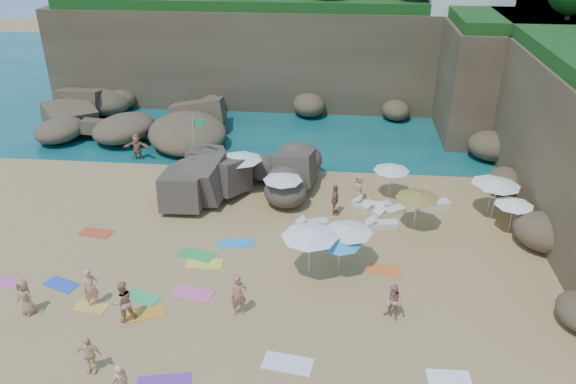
# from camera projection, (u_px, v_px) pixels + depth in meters

# --- Properties ---
(ground) EXTENTS (120.00, 120.00, 0.00)m
(ground) POSITION_uv_depth(u_px,v_px,m) (242.00, 253.00, 28.05)
(ground) COLOR tan
(ground) RESTS_ON ground
(seawater) EXTENTS (120.00, 120.00, 0.00)m
(seawater) POSITION_uv_depth(u_px,v_px,m) (294.00, 82.00, 54.56)
(seawater) COLOR #0C4751
(seawater) RESTS_ON ground
(cliff_back) EXTENTS (44.00, 8.00, 8.00)m
(cliff_back) POSITION_uv_depth(u_px,v_px,m) (313.00, 54.00, 48.13)
(cliff_back) COLOR brown
(cliff_back) RESTS_ON ground
(cliff_corner) EXTENTS (10.00, 12.00, 8.00)m
(cliff_corner) POSITION_uv_depth(u_px,v_px,m) (507.00, 75.00, 42.42)
(cliff_corner) COLOR brown
(cliff_corner) RESTS_ON ground
(rock_promontory) EXTENTS (12.00, 7.00, 2.00)m
(rock_promontory) POSITION_uv_depth(u_px,v_px,m) (136.00, 130.00, 43.14)
(rock_promontory) COLOR brown
(rock_promontory) RESTS_ON ground
(marina_masts) EXTENTS (3.10, 0.10, 6.00)m
(marina_masts) POSITION_uv_depth(u_px,v_px,m) (126.00, 48.00, 54.60)
(marina_masts) COLOR white
(marina_masts) RESTS_ON ground
(rock_outcrop) EXTENTS (8.29, 7.21, 2.79)m
(rock_outcrop) POSITION_uv_depth(u_px,v_px,m) (245.00, 191.00, 34.09)
(rock_outcrop) COLOR brown
(rock_outcrop) RESTS_ON ground
(flag_pole) EXTENTS (0.80, 0.26, 4.15)m
(flag_pole) POSITION_uv_depth(u_px,v_px,m) (196.00, 140.00, 34.33)
(flag_pole) COLOR silver
(flag_pole) RESTS_ON ground
(parasol_0) EXTENTS (2.59, 2.59, 2.45)m
(parasol_0) POSITION_uv_depth(u_px,v_px,m) (241.00, 156.00, 33.12)
(parasol_0) COLOR silver
(parasol_0) RESTS_ON ground
(parasol_1) EXTENTS (2.24, 2.24, 2.12)m
(parasol_1) POSITION_uv_depth(u_px,v_px,m) (283.00, 177.00, 31.32)
(parasol_1) COLOR silver
(parasol_1) RESTS_ON ground
(parasol_2) EXTENTS (2.14, 2.14, 2.02)m
(parasol_2) POSITION_uv_depth(u_px,v_px,m) (392.00, 168.00, 32.63)
(parasol_2) COLOR silver
(parasol_2) RESTS_ON ground
(parasol_3) EXTENTS (2.02, 2.02, 1.91)m
(parasol_3) POSITION_uv_depth(u_px,v_px,m) (514.00, 203.00, 29.10)
(parasol_3) COLOR silver
(parasol_3) RESTS_ON ground
(parasol_4) EXTENTS (2.20, 2.20, 2.08)m
(parasol_4) POSITION_uv_depth(u_px,v_px,m) (542.00, 172.00, 32.02)
(parasol_4) COLOR silver
(parasol_4) RESTS_ON ground
(parasol_6) EXTENTS (2.30, 2.30, 2.17)m
(parasol_6) POSITION_uv_depth(u_px,v_px,m) (418.00, 195.00, 29.33)
(parasol_6) COLOR silver
(parasol_6) RESTS_ON ground
(parasol_7) EXTENTS (2.34, 2.34, 2.21)m
(parasol_7) POSITION_uv_depth(u_px,v_px,m) (493.00, 181.00, 30.75)
(parasol_7) COLOR silver
(parasol_7) RESTS_ON ground
(parasol_8) EXTENTS (2.47, 2.47, 2.33)m
(parasol_8) POSITION_uv_depth(u_px,v_px,m) (498.00, 182.00, 30.32)
(parasol_8) COLOR silver
(parasol_8) RESTS_ON ground
(parasol_9) EXTENTS (2.64, 2.64, 2.50)m
(parasol_9) POSITION_uv_depth(u_px,v_px,m) (310.00, 233.00, 25.41)
(parasol_9) COLOR silver
(parasol_9) RESTS_ON ground
(parasol_10) EXTENTS (2.05, 2.05, 1.94)m
(parasol_10) POSITION_uv_depth(u_px,v_px,m) (340.00, 241.00, 25.76)
(parasol_10) COLOR silver
(parasol_10) RESTS_ON ground
(parasol_11) EXTENTS (2.33, 2.33, 2.20)m
(parasol_11) POSITION_uv_depth(u_px,v_px,m) (349.00, 229.00, 26.26)
(parasol_11) COLOR silver
(parasol_11) RESTS_ON ground
(lounger_0) EXTENTS (1.93, 1.54, 0.29)m
(lounger_0) POSITION_uv_depth(u_px,v_px,m) (389.00, 212.00, 31.50)
(lounger_0) COLOR silver
(lounger_0) RESTS_ON ground
(lounger_1) EXTENTS (2.17, 1.28, 0.32)m
(lounger_1) POSITION_uv_depth(u_px,v_px,m) (432.00, 204.00, 32.24)
(lounger_1) COLOR silver
(lounger_1) RESTS_ON ground
(lounger_2) EXTENTS (1.86, 1.34, 0.28)m
(lounger_2) POSITION_uv_depth(u_px,v_px,m) (377.00, 207.00, 32.05)
(lounger_2) COLOR silver
(lounger_2) RESTS_ON ground
(lounger_3) EXTENTS (1.82, 0.89, 0.27)m
(lounger_3) POSITION_uv_depth(u_px,v_px,m) (382.00, 224.00, 30.30)
(lounger_3) COLOR silver
(lounger_3) RESTS_ON ground
(lounger_4) EXTENTS (1.93, 0.99, 0.29)m
(lounger_4) POSITION_uv_depth(u_px,v_px,m) (368.00, 205.00, 32.24)
(lounger_4) COLOR white
(lounger_4) RESTS_ON ground
(lounger_5) EXTENTS (1.88, 1.10, 0.28)m
(lounger_5) POSITION_uv_depth(u_px,v_px,m) (312.00, 223.00, 30.37)
(lounger_5) COLOR silver
(lounger_5) RESTS_ON ground
(towel_0) EXTENTS (1.76, 1.30, 0.03)m
(towel_0) POSITION_uv_depth(u_px,v_px,m) (61.00, 284.00, 25.74)
(towel_0) COLOR blue
(towel_0) RESTS_ON ground
(towel_1) EXTENTS (1.64, 1.09, 0.03)m
(towel_1) POSITION_uv_depth(u_px,v_px,m) (10.00, 282.00, 25.89)
(towel_1) COLOR #D5539C
(towel_1) RESTS_ON ground
(towel_2) EXTENTS (1.87, 1.43, 0.03)m
(towel_2) POSITION_uv_depth(u_px,v_px,m) (146.00, 314.00, 23.91)
(towel_2) COLOR orange
(towel_2) RESTS_ON ground
(towel_3) EXTENTS (1.76, 1.26, 0.03)m
(towel_3) POSITION_uv_depth(u_px,v_px,m) (142.00, 297.00, 24.89)
(towel_3) COLOR green
(towel_3) RESTS_ON ground
(towel_4) EXTENTS (1.52, 0.88, 0.03)m
(towel_4) POSITION_uv_depth(u_px,v_px,m) (91.00, 307.00, 24.32)
(towel_4) COLOR gold
(towel_4) RESTS_ON ground
(towel_5) EXTENTS (2.02, 1.21, 0.03)m
(towel_5) POSITION_uv_depth(u_px,v_px,m) (288.00, 364.00, 21.32)
(towel_5) COLOR white
(towel_5) RESTS_ON ground
(towel_6) EXTENTS (2.10, 1.35, 0.03)m
(towel_6) POSITION_uv_depth(u_px,v_px,m) (164.00, 384.00, 20.40)
(towel_6) COLOR purple
(towel_6) RESTS_ON ground
(towel_7) EXTENTS (1.83, 1.09, 0.03)m
(towel_7) POSITION_uv_depth(u_px,v_px,m) (96.00, 233.00, 29.74)
(towel_7) COLOR #CA4223
(towel_7) RESTS_ON ground
(towel_8) EXTENTS (1.92, 1.10, 0.03)m
(towel_8) POSITION_uv_depth(u_px,v_px,m) (236.00, 243.00, 28.84)
(towel_8) COLOR #2792D2
(towel_8) RESTS_ON ground
(towel_9) EXTENTS (1.93, 1.24, 0.03)m
(towel_9) POSITION_uv_depth(u_px,v_px,m) (193.00, 293.00, 25.15)
(towel_9) COLOR #EE5C96
(towel_9) RESTS_ON ground
(towel_10) EXTENTS (1.84, 1.22, 0.03)m
(towel_10) POSITION_uv_depth(u_px,v_px,m) (384.00, 270.00, 26.75)
(towel_10) COLOR orange
(towel_10) RESTS_ON ground
(towel_11) EXTENTS (2.01, 1.39, 0.03)m
(towel_11) POSITION_uv_depth(u_px,v_px,m) (197.00, 255.00, 27.89)
(towel_11) COLOR green
(towel_11) RESTS_ON ground
(towel_12) EXTENTS (1.78, 0.94, 0.03)m
(towel_12) POSITION_uv_depth(u_px,v_px,m) (204.00, 264.00, 27.22)
(towel_12) COLOR yellow
(towel_12) RESTS_ON ground
(towel_13) EXTENTS (1.61, 0.84, 0.03)m
(towel_13) POSITION_uv_depth(u_px,v_px,m) (449.00, 378.00, 20.69)
(towel_13) COLOR white
(towel_13) RESTS_ON ground
(person_stand_0) EXTENTS (0.80, 0.77, 1.84)m
(person_stand_0) POSITION_uv_depth(u_px,v_px,m) (91.00, 288.00, 24.01)
(person_stand_0) COLOR tan
(person_stand_0) RESTS_ON ground
(person_stand_1) EXTENTS (1.17, 1.12, 1.90)m
(person_stand_1) POSITION_uv_depth(u_px,v_px,m) (123.00, 301.00, 23.16)
(person_stand_1) COLOR tan
(person_stand_1) RESTS_ON ground
(person_stand_2) EXTENTS (1.20, 0.83, 1.72)m
(person_stand_2) POSITION_uv_depth(u_px,v_px,m) (219.00, 178.00, 33.68)
(person_stand_2) COLOR tan
(person_stand_2) RESTS_ON ground
(person_stand_3) EXTENTS (0.45, 1.06, 1.81)m
(person_stand_3) POSITION_uv_depth(u_px,v_px,m) (335.00, 200.00, 31.17)
(person_stand_3) COLOR #9B5D4D
(person_stand_3) RESTS_ON ground
(person_stand_4) EXTENTS (0.88, 0.78, 1.58)m
(person_stand_4) POSITION_uv_depth(u_px,v_px,m) (359.00, 188.00, 32.71)
(person_stand_4) COLOR tan
(person_stand_4) RESTS_ON ground
(person_stand_5) EXTENTS (1.75, 0.62, 1.85)m
(person_stand_5) POSITION_uv_depth(u_px,v_px,m) (137.00, 147.00, 37.83)
(person_stand_5) COLOR #A96C54
(person_stand_5) RESTS_ON ground
(person_stand_6) EXTENTS (0.72, 0.75, 1.73)m
(person_stand_6) POSITION_uv_depth(u_px,v_px,m) (121.00, 384.00, 19.31)
(person_stand_6) COLOR tan
(person_stand_6) RESTS_ON ground
(person_lie_1) EXTENTS (1.00, 1.63, 0.39)m
(person_lie_1) POSITION_uv_depth(u_px,v_px,m) (92.00, 367.00, 20.92)
(person_lie_1) COLOR #F0C988
(person_lie_1) RESTS_ON ground
(person_lie_2) EXTENTS (1.33, 1.85, 0.45)m
(person_lie_2) POSITION_uv_depth(u_px,v_px,m) (28.00, 309.00, 23.87)
(person_lie_2) COLOR #9F714F
(person_lie_2) RESTS_ON ground
(person_lie_4) EXTENTS (1.38, 2.00, 0.45)m
(person_lie_4) POSITION_uv_depth(u_px,v_px,m) (239.00, 309.00, 23.83)
(person_lie_4) COLOR #AD6D56
(person_lie_4) RESTS_ON ground
(person_lie_5) EXTENTS (1.56, 1.82, 0.62)m
(person_lie_5) POSITION_uv_depth(u_px,v_px,m) (392.00, 313.00, 23.52)
(person_lie_5) COLOR tan
(person_lie_5) RESTS_ON ground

